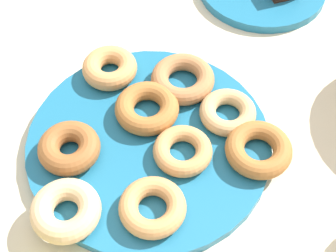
{
  "coord_description": "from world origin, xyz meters",
  "views": [
    {
      "loc": [
        0.38,
        0.0,
        0.58
      ],
      "look_at": [
        0.0,
        0.03,
        0.05
      ],
      "focal_mm": 53.75,
      "sensor_mm": 36.0,
      "label": 1
    }
  ],
  "objects_px": {
    "donut_3": "(256,150)",
    "donut_5": "(180,151)",
    "donut_4": "(180,79)",
    "donut_6": "(146,208)",
    "donut_plate": "(146,143)",
    "donut_7": "(107,68)",
    "donut_0": "(225,112)",
    "donut_2": "(141,109)",
    "donut_8": "(66,148)",
    "donut_1": "(63,211)"
  },
  "relations": [
    {
      "from": "donut_6",
      "to": "donut_7",
      "type": "xyz_separation_m",
      "value": [
        -0.23,
        -0.05,
        0.0
      ]
    },
    {
      "from": "donut_1",
      "to": "donut_2",
      "type": "bearing_deg",
      "value": 146.28
    },
    {
      "from": "donut_2",
      "to": "donut_4",
      "type": "xyz_separation_m",
      "value": [
        -0.05,
        0.06,
        -0.0
      ]
    },
    {
      "from": "donut_3",
      "to": "donut_4",
      "type": "relative_size",
      "value": 0.96
    },
    {
      "from": "donut_3",
      "to": "donut_6",
      "type": "xyz_separation_m",
      "value": [
        0.07,
        -0.15,
        -0.0
      ]
    },
    {
      "from": "donut_plate",
      "to": "donut_5",
      "type": "distance_m",
      "value": 0.06
    },
    {
      "from": "donut_6",
      "to": "donut_7",
      "type": "relative_size",
      "value": 1.03
    },
    {
      "from": "donut_0",
      "to": "donut_4",
      "type": "distance_m",
      "value": 0.09
    },
    {
      "from": "donut_plate",
      "to": "donut_5",
      "type": "bearing_deg",
      "value": 57.4
    },
    {
      "from": "donut_3",
      "to": "donut_8",
      "type": "relative_size",
      "value": 1.07
    },
    {
      "from": "donut_5",
      "to": "donut_6",
      "type": "bearing_deg",
      "value": -31.47
    },
    {
      "from": "donut_7",
      "to": "donut_2",
      "type": "bearing_deg",
      "value": 30.71
    },
    {
      "from": "donut_1",
      "to": "donut_6",
      "type": "height_order",
      "value": "donut_1"
    },
    {
      "from": "donut_3",
      "to": "donut_5",
      "type": "distance_m",
      "value": 0.1
    },
    {
      "from": "donut_plate",
      "to": "donut_8",
      "type": "height_order",
      "value": "donut_8"
    },
    {
      "from": "donut_3",
      "to": "donut_5",
      "type": "relative_size",
      "value": 1.13
    },
    {
      "from": "donut_4",
      "to": "donut_6",
      "type": "relative_size",
      "value": 1.11
    },
    {
      "from": "donut_6",
      "to": "donut_7",
      "type": "height_order",
      "value": "donut_7"
    },
    {
      "from": "donut_0",
      "to": "donut_4",
      "type": "height_order",
      "value": "donut_4"
    },
    {
      "from": "donut_3",
      "to": "donut_5",
      "type": "bearing_deg",
      "value": -93.41
    },
    {
      "from": "donut_1",
      "to": "donut_7",
      "type": "relative_size",
      "value": 1.06
    },
    {
      "from": "donut_plate",
      "to": "donut_6",
      "type": "xyz_separation_m",
      "value": [
        0.11,
        -0.0,
        0.02
      ]
    },
    {
      "from": "donut_2",
      "to": "donut_3",
      "type": "relative_size",
      "value": 1.01
    },
    {
      "from": "donut_0",
      "to": "donut_2",
      "type": "relative_size",
      "value": 0.88
    },
    {
      "from": "donut_4",
      "to": "donut_2",
      "type": "bearing_deg",
      "value": -49.62
    },
    {
      "from": "donut_0",
      "to": "donut_6",
      "type": "distance_m",
      "value": 0.18
    },
    {
      "from": "donut_5",
      "to": "donut_7",
      "type": "xyz_separation_m",
      "value": [
        -0.15,
        -0.1,
        0.0
      ]
    },
    {
      "from": "donut_4",
      "to": "donut_8",
      "type": "bearing_deg",
      "value": -55.37
    },
    {
      "from": "donut_6",
      "to": "donut_8",
      "type": "bearing_deg",
      "value": -132.61
    },
    {
      "from": "donut_2",
      "to": "donut_7",
      "type": "height_order",
      "value": "same"
    },
    {
      "from": "donut_3",
      "to": "donut_7",
      "type": "xyz_separation_m",
      "value": [
        -0.16,
        -0.2,
        0.0
      ]
    },
    {
      "from": "donut_7",
      "to": "donut_8",
      "type": "distance_m",
      "value": 0.15
    },
    {
      "from": "donut_7",
      "to": "donut_4",
      "type": "bearing_deg",
      "value": 75.18
    },
    {
      "from": "donut_3",
      "to": "donut_4",
      "type": "height_order",
      "value": "same"
    },
    {
      "from": "donut_4",
      "to": "donut_1",
      "type": "bearing_deg",
      "value": -38.5
    },
    {
      "from": "donut_3",
      "to": "donut_6",
      "type": "distance_m",
      "value": 0.17
    },
    {
      "from": "donut_4",
      "to": "donut_5",
      "type": "bearing_deg",
      "value": -4.92
    },
    {
      "from": "donut_4",
      "to": "donut_6",
      "type": "height_order",
      "value": "donut_4"
    },
    {
      "from": "donut_5",
      "to": "donut_3",
      "type": "bearing_deg",
      "value": 86.59
    },
    {
      "from": "donut_4",
      "to": "donut_5",
      "type": "distance_m",
      "value": 0.12
    },
    {
      "from": "donut_1",
      "to": "donut_3",
      "type": "relative_size",
      "value": 0.97
    },
    {
      "from": "donut_plate",
      "to": "donut_0",
      "type": "height_order",
      "value": "donut_0"
    },
    {
      "from": "donut_2",
      "to": "donut_7",
      "type": "distance_m",
      "value": 0.09
    },
    {
      "from": "donut_0",
      "to": "donut_7",
      "type": "distance_m",
      "value": 0.19
    },
    {
      "from": "donut_4",
      "to": "donut_5",
      "type": "xyz_separation_m",
      "value": [
        0.12,
        -0.01,
        -0.0
      ]
    },
    {
      "from": "donut_0",
      "to": "donut_5",
      "type": "bearing_deg",
      "value": -49.1
    },
    {
      "from": "donut_5",
      "to": "donut_6",
      "type": "height_order",
      "value": "donut_6"
    },
    {
      "from": "donut_1",
      "to": "donut_5",
      "type": "bearing_deg",
      "value": 117.56
    },
    {
      "from": "donut_plate",
      "to": "donut_2",
      "type": "relative_size",
      "value": 3.71
    },
    {
      "from": "donut_4",
      "to": "donut_3",
      "type": "bearing_deg",
      "value": 34.72
    }
  ]
}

